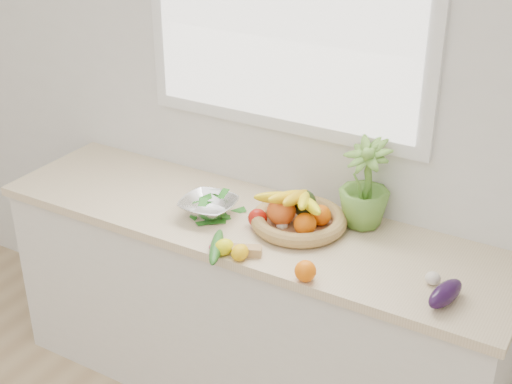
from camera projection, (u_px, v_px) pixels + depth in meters
The scene contains 19 objects.
back_wall at pixel (284, 96), 2.98m from camera, with size 4.50×0.02×2.70m, color white.
counter_cabinet at pixel (249, 312), 3.17m from camera, with size 2.20×0.58×0.86m, color silver.
countertop at pixel (248, 224), 2.96m from camera, with size 2.24×0.62×0.04m, color beige.
window_pane at pixel (282, 0), 2.77m from camera, with size 1.18×0.01×0.98m, color white.
orange_loose at pixel (305, 271), 2.54m from camera, with size 0.08×0.08×0.08m, color orange.
lemon_a at pixel (240, 252), 2.67m from camera, with size 0.06×0.08×0.06m, color yellow.
lemon_b at pixel (224, 247), 2.70m from camera, with size 0.06×0.08×0.06m, color #F3F20D.
lemon_c at pixel (306, 273), 2.55m from camera, with size 0.06×0.07×0.06m, color #FCF30D.
apple at pixel (257, 218), 2.88m from camera, with size 0.08×0.08×0.08m, color #AF170E.
ginger at pixel (247, 251), 2.70m from camera, with size 0.11×0.05×0.04m, color tan.
garlic_a at pixel (295, 241), 2.75m from camera, with size 0.06×0.06×0.05m, color white.
garlic_b at pixel (282, 225), 2.87m from camera, with size 0.05×0.05×0.04m, color silver.
garlic_c at pixel (433, 278), 2.52m from camera, with size 0.06×0.06×0.05m, color white.
eggplant at pixel (445, 294), 2.42m from camera, with size 0.07×0.19×0.08m, color #220D31.
cucumber at pixel (216, 247), 2.72m from camera, with size 0.05×0.25×0.05m, color #22581A.
radish at pixel (213, 248), 2.73m from camera, with size 0.03×0.03×0.03m, color #BC174C.
potted_herb at pixel (365, 183), 2.82m from camera, with size 0.21×0.21×0.37m, color #609436.
fruit_basket at pixel (298, 215), 2.87m from camera, with size 0.42×0.42×0.19m.
colander_with_spinach at pixel (208, 203), 2.95m from camera, with size 0.24×0.24×0.12m.
Camera 1 is at (1.33, -0.26, 2.34)m, focal length 50.00 mm.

